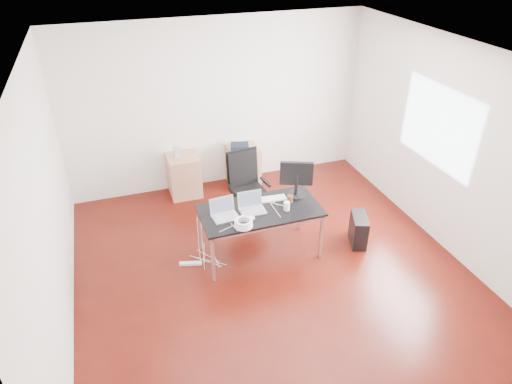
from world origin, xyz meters
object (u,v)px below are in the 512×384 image
object	(u,v)px
pc_tower	(359,229)
filing_cabinet_right	(244,166)
desk	(260,213)
office_chair	(247,184)
filing_cabinet_left	(184,176)

from	to	relation	value
pc_tower	filing_cabinet_right	bearing A→B (deg)	136.93
desk	pc_tower	distance (m)	1.50
desk	filing_cabinet_right	bearing A→B (deg)	79.06
desk	office_chair	xyz separation A→B (m)	(0.10, 0.90, -0.07)
filing_cabinet_left	pc_tower	world-z (taller)	filing_cabinet_left
office_chair	filing_cabinet_left	xyz separation A→B (m)	(-0.77, 1.02, -0.26)
filing_cabinet_left	filing_cabinet_right	bearing A→B (deg)	0.00
filing_cabinet_right	pc_tower	bearing A→B (deg)	-64.10
office_chair	filing_cabinet_left	size ratio (longest dim) A/B	1.54
pc_tower	filing_cabinet_left	bearing A→B (deg)	155.13
desk	office_chair	world-z (taller)	office_chair
office_chair	filing_cabinet_right	xyz separation A→B (m)	(0.27, 1.02, -0.26)
desk	filing_cabinet_left	distance (m)	2.07
office_chair	filing_cabinet_left	world-z (taller)	office_chair
desk	filing_cabinet_right	world-z (taller)	desk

